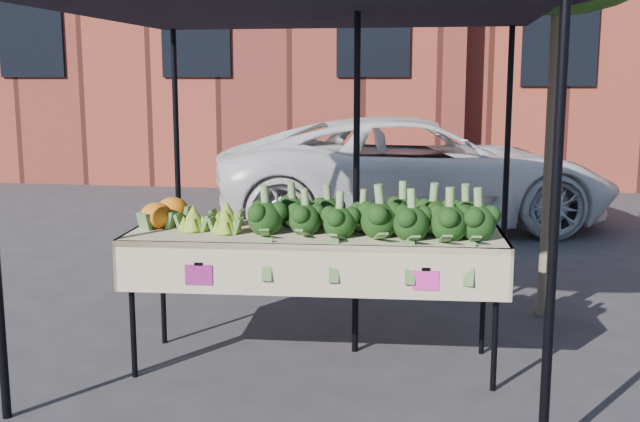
{
  "coord_description": "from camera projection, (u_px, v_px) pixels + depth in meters",
  "views": [
    {
      "loc": [
        0.68,
        -4.78,
        1.87
      ],
      "look_at": [
        -0.12,
        0.2,
        1.0
      ],
      "focal_mm": 43.16,
      "sensor_mm": 36.0,
      "label": 1
    }
  ],
  "objects": [
    {
      "name": "table",
      "position": [
        315.0,
        299.0,
        5.02
      ],
      "size": [
        2.45,
        0.95,
        0.9
      ],
      "color": "beige",
      "rests_on": "ground"
    },
    {
      "name": "cauliflower_pair",
      "position": [
        165.0,
        211.0,
        5.15
      ],
      "size": [
        0.25,
        0.45,
        0.19
      ],
      "primitive_type": "ellipsoid",
      "color": "orange",
      "rests_on": "table"
    },
    {
      "name": "street_tree",
      "position": [
        559.0,
        54.0,
        5.82
      ],
      "size": [
        2.09,
        2.09,
        4.11
      ],
      "primitive_type": null,
      "color": "#1E4C14",
      "rests_on": "ground"
    },
    {
      "name": "vehicle",
      "position": [
        418.0,
        26.0,
        9.52
      ],
      "size": [
        1.91,
        2.58,
        5.03
      ],
      "primitive_type": "imported",
      "rotation": [
        0.0,
        0.0,
        1.81
      ],
      "color": "white",
      "rests_on": "ground"
    },
    {
      "name": "ground",
      "position": [
        333.0,
        366.0,
        5.08
      ],
      "size": [
        90.0,
        90.0,
        0.0
      ],
      "primitive_type": "plane",
      "color": "#2E2E30"
    },
    {
      "name": "broccoli_heap",
      "position": [
        371.0,
        211.0,
        4.89
      ],
      "size": [
        1.56,
        0.59,
        0.28
      ],
      "primitive_type": "ellipsoid",
      "color": "black",
      "rests_on": "table"
    },
    {
      "name": "canopy",
      "position": [
        307.0,
        153.0,
        5.25
      ],
      "size": [
        3.16,
        3.16,
        2.74
      ],
      "primitive_type": null,
      "color": "black",
      "rests_on": "ground"
    },
    {
      "name": "romanesco_cluster",
      "position": [
        214.0,
        213.0,
        5.01
      ],
      "size": [
        0.45,
        0.49,
        0.22
      ],
      "primitive_type": "ellipsoid",
      "color": "#96BD31",
      "rests_on": "table"
    }
  ]
}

